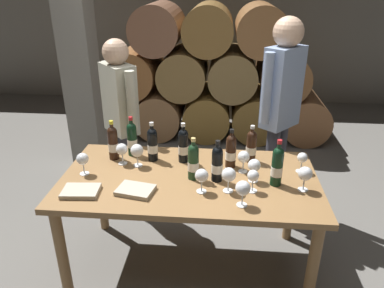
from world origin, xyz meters
name	(u,v)px	position (x,y,z in m)	size (l,w,h in m)	color
ground_plane	(190,265)	(0.00, 0.00, 0.00)	(14.00, 14.00, 0.00)	#66635E
cellar_back_wall	(213,15)	(0.00, 4.20, 1.40)	(10.00, 0.24, 2.80)	slate
barrel_stack	(208,79)	(0.00, 2.60, 0.75)	(3.12, 0.90, 1.69)	brown
stone_pillar	(78,48)	(-1.30, 1.60, 1.30)	(0.32, 0.32, 2.60)	slate
dining_table	(189,189)	(0.00, 0.00, 0.67)	(1.70, 0.90, 0.76)	olive
wine_bottle_0	(132,139)	(-0.45, 0.30, 0.89)	(0.07, 0.07, 0.30)	black
wine_bottle_1	(183,145)	(-0.06, 0.22, 0.89)	(0.07, 0.07, 0.29)	black
wine_bottle_2	(277,166)	(0.56, -0.05, 0.89)	(0.07, 0.07, 0.31)	black
wine_bottle_3	(113,143)	(-0.57, 0.22, 0.89)	(0.07, 0.07, 0.30)	black
wine_bottle_4	(251,146)	(0.42, 0.27, 0.88)	(0.07, 0.07, 0.27)	black
wine_bottle_5	(217,163)	(0.18, -0.02, 0.88)	(0.07, 0.07, 0.28)	black
wine_bottle_6	(153,144)	(-0.29, 0.23, 0.89)	(0.07, 0.07, 0.29)	black
wine_bottle_7	(193,161)	(0.03, -0.01, 0.89)	(0.07, 0.07, 0.29)	#19381E
wine_bottle_8	(231,151)	(0.27, 0.17, 0.88)	(0.07, 0.07, 0.28)	black
wine_glass_0	(302,158)	(0.75, 0.14, 0.86)	(0.07, 0.07, 0.14)	white
wine_glass_1	(253,177)	(0.40, -0.14, 0.86)	(0.07, 0.07, 0.15)	white
wine_glass_2	(254,166)	(0.42, -0.02, 0.87)	(0.08, 0.08, 0.16)	white
wine_glass_3	(243,189)	(0.34, -0.30, 0.87)	(0.09, 0.09, 0.16)	white
wine_glass_4	(229,175)	(0.26, -0.16, 0.87)	(0.09, 0.09, 0.16)	white
wine_glass_5	(137,151)	(-0.38, 0.13, 0.87)	(0.09, 0.09, 0.16)	white
wine_glass_6	(122,150)	(-0.49, 0.15, 0.87)	(0.08, 0.08, 0.16)	white
wine_glass_7	(202,176)	(0.09, -0.18, 0.87)	(0.08, 0.08, 0.16)	white
wine_glass_8	(244,157)	(0.36, 0.10, 0.87)	(0.08, 0.08, 0.16)	white
wine_glass_9	(305,174)	(0.72, -0.10, 0.87)	(0.09, 0.09, 0.16)	white
wine_glass_10	(83,159)	(-0.71, -0.02, 0.87)	(0.08, 0.08, 0.15)	white
tasting_notebook	(135,190)	(-0.31, -0.22, 0.77)	(0.22, 0.16, 0.03)	#B2A893
leather_ledger	(81,191)	(-0.65, -0.26, 0.77)	(0.22, 0.16, 0.03)	#B2A893
sommelier_presenting	(281,104)	(0.67, 0.75, 1.04)	(0.36, 0.39, 1.72)	#383842
taster_seated_left	(121,114)	(-0.65, 0.72, 0.92)	(0.36, 0.39, 1.54)	#383842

